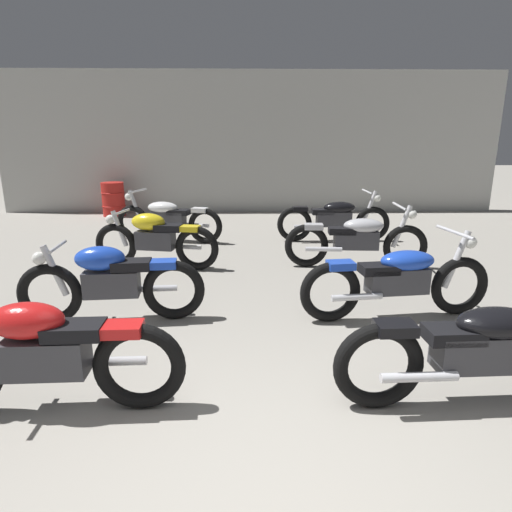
% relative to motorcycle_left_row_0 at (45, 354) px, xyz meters
% --- Properties ---
extents(back_wall, '(13.09, 0.24, 3.60)m').
position_rel_motorcycle_left_row_0_xyz_m(back_wall, '(1.56, 8.97, 1.34)').
color(back_wall, '#B2B2AD').
rests_on(back_wall, ground).
extents(motorcycle_left_row_0, '(1.97, 0.48, 0.88)m').
position_rel_motorcycle_left_row_0_xyz_m(motorcycle_left_row_0, '(0.00, 0.00, 0.00)').
color(motorcycle_left_row_0, black).
rests_on(motorcycle_left_row_0, ground).
extents(motorcycle_left_row_1, '(1.97, 0.50, 0.88)m').
position_rel_motorcycle_left_row_0_xyz_m(motorcycle_left_row_1, '(-0.01, 1.61, 0.00)').
color(motorcycle_left_row_1, black).
rests_on(motorcycle_left_row_1, ground).
extents(motorcycle_left_row_2, '(1.96, 0.57, 0.88)m').
position_rel_motorcycle_left_row_0_xyz_m(motorcycle_left_row_2, '(0.05, 3.65, 0.00)').
color(motorcycle_left_row_2, black).
rests_on(motorcycle_left_row_2, ground).
extents(motorcycle_left_row_3, '(2.12, 0.83, 0.97)m').
position_rel_motorcycle_left_row_0_xyz_m(motorcycle_left_row_3, '(-0.07, 5.43, -0.01)').
color(motorcycle_left_row_3, black).
rests_on(motorcycle_left_row_3, ground).
extents(motorcycle_right_row_0, '(2.17, 0.68, 0.97)m').
position_rel_motorcycle_left_row_0_xyz_m(motorcycle_right_row_0, '(3.16, 0.01, -0.01)').
color(motorcycle_right_row_0, black).
rests_on(motorcycle_right_row_0, ground).
extents(motorcycle_right_row_1, '(2.17, 0.68, 0.97)m').
position_rel_motorcycle_left_row_0_xyz_m(motorcycle_right_row_1, '(3.10, 1.64, -0.01)').
color(motorcycle_right_row_1, black).
rests_on(motorcycle_right_row_1, ground).
extents(motorcycle_right_row_2, '(2.17, 0.68, 0.97)m').
position_rel_motorcycle_left_row_0_xyz_m(motorcycle_right_row_2, '(3.13, 3.59, -0.01)').
color(motorcycle_right_row_2, black).
rests_on(motorcycle_right_row_2, ground).
extents(motorcycle_right_row_3, '(2.17, 0.68, 0.97)m').
position_rel_motorcycle_left_row_0_xyz_m(motorcycle_right_row_3, '(3.13, 5.36, -0.01)').
color(motorcycle_right_row_3, black).
rests_on(motorcycle_right_row_3, ground).
extents(oil_drum, '(0.59, 0.59, 0.85)m').
position_rel_motorcycle_left_row_0_xyz_m(oil_drum, '(-1.94, 8.31, -0.03)').
color(oil_drum, red).
rests_on(oil_drum, ground).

